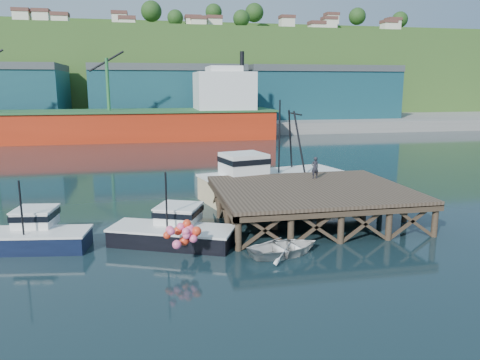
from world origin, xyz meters
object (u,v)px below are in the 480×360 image
object	(u,v)px
trawler	(269,178)
dinghy	(284,247)
dockworker	(315,168)
boat_navy	(31,234)
boat_black	(174,230)

from	to	relation	value
trawler	dinghy	size ratio (longest dim) A/B	3.05
trawler	dockworker	world-z (taller)	trawler
boat_navy	trawler	world-z (taller)	trawler
boat_black	dinghy	bearing A→B (deg)	-5.49
boat_navy	dinghy	xyz separation A→B (m)	(12.87, -3.70, -0.38)
boat_black	trawler	xyz separation A→B (m)	(7.91, 9.32, 0.77)
dinghy	dockworker	size ratio (longest dim) A/B	2.52
boat_black	dockworker	bearing A→B (deg)	52.02
boat_black	trawler	size ratio (longest dim) A/B	0.61
boat_black	dockworker	distance (m)	11.74
boat_navy	dinghy	world-z (taller)	boat_navy
boat_navy	boat_black	distance (m)	7.50
dockworker	boat_navy	bearing A→B (deg)	7.06
trawler	boat_navy	bearing A→B (deg)	-164.67
dinghy	dockworker	world-z (taller)	dockworker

